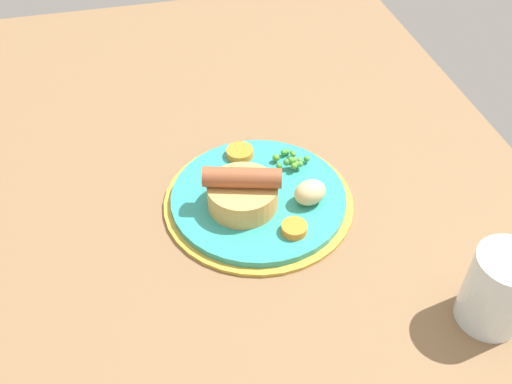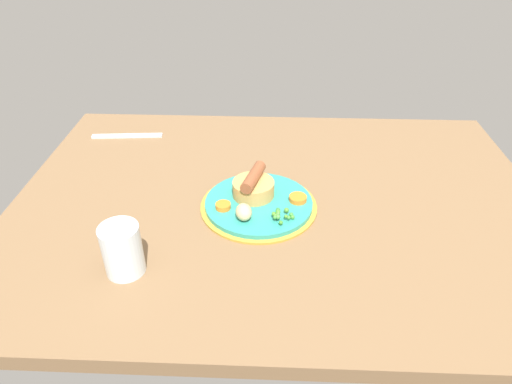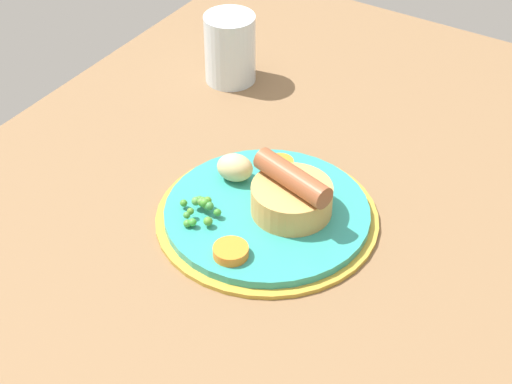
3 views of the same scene
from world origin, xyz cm
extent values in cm
cube|color=brown|center=(0.00, 0.00, 1.50)|extent=(110.00, 80.00, 3.00)
cylinder|color=#B79333|center=(-3.87, -3.10, 3.25)|extent=(23.65, 23.65, 0.50)
cylinder|color=teal|center=(-3.87, -3.10, 3.70)|extent=(21.76, 21.76, 1.40)
cylinder|color=tan|center=(-5.05, -0.85, 5.99)|extent=(8.52, 8.52, 3.19)
cylinder|color=#33190C|center=(-5.05, -0.85, 7.44)|extent=(6.82, 6.82, 0.30)
cylinder|color=brown|center=(-5.05, -0.85, 8.80)|extent=(4.83, 9.53, 2.43)
sphere|color=#4B8B30|center=(1.65, -6.81, 5.10)|extent=(0.97, 0.97, 0.97)
sphere|color=#488F32|center=(0.00, -8.54, 5.59)|extent=(0.71, 0.71, 0.71)
sphere|color=#459630|center=(0.35, -8.37, 5.76)|extent=(0.93, 0.93, 0.93)
sphere|color=#4F863D|center=(0.28, -8.83, 5.67)|extent=(0.76, 0.76, 0.76)
sphere|color=#3D832B|center=(0.56, -10.68, 5.05)|extent=(0.79, 0.79, 0.79)
sphere|color=#388C2E|center=(0.27, -8.47, 5.72)|extent=(0.83, 0.83, 0.83)
sphere|color=#408A39|center=(2.05, -9.20, 5.14)|extent=(0.74, 0.74, 0.74)
sphere|color=#36843C|center=(0.16, -7.77, 5.54)|extent=(0.94, 0.94, 0.94)
sphere|color=#38862F|center=(-0.20, -6.78, 5.11)|extent=(0.82, 0.82, 0.82)
sphere|color=green|center=(2.55, -8.12, 5.04)|extent=(0.85, 0.85, 0.85)
sphere|color=#479232|center=(-0.42, -8.23, 5.49)|extent=(0.85, 0.85, 0.85)
sphere|color=#4A8B2F|center=(-0.51, -8.98, 5.42)|extent=(0.77, 0.77, 0.77)
sphere|color=#468D27|center=(-0.20, -8.75, 5.57)|extent=(0.81, 0.81, 0.81)
sphere|color=#3A8C31|center=(-0.26, -8.40, 5.48)|extent=(0.70, 0.70, 0.70)
sphere|color=#4E8F29|center=(-0.78, -8.54, 5.40)|extent=(0.87, 0.87, 0.87)
sphere|color=green|center=(-0.54, -9.44, 5.33)|extent=(0.78, 0.78, 0.78)
sphere|color=#4C9534|center=(0.44, -8.34, 5.65)|extent=(0.74, 0.74, 0.74)
sphere|color=#49903D|center=(-0.31, -9.48, 5.45)|extent=(0.94, 0.94, 0.94)
sphere|color=#47882C|center=(1.52, -9.10, 5.33)|extent=(0.74, 0.74, 0.74)
sphere|color=#428E33|center=(2.80, -8.61, 4.82)|extent=(0.83, 0.83, 0.83)
ellipsoid|color=#CCB77F|center=(-6.50, -8.86, 5.94)|extent=(3.95, 4.63, 3.08)
cylinder|color=orange|center=(-10.80, -5.67, 4.91)|extent=(3.75, 3.75, 1.03)
cylinder|color=orange|center=(4.03, -2.46, 4.92)|extent=(5.02, 5.02, 1.03)
cylinder|color=silver|center=(-25.72, -22.21, 7.57)|extent=(6.63, 6.63, 9.14)
camera|label=1|loc=(-53.12, 9.07, 53.48)|focal=40.00mm
camera|label=2|loc=(-1.31, -77.94, 57.77)|focal=32.00mm
camera|label=3|loc=(55.10, 32.61, 62.05)|focal=60.00mm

